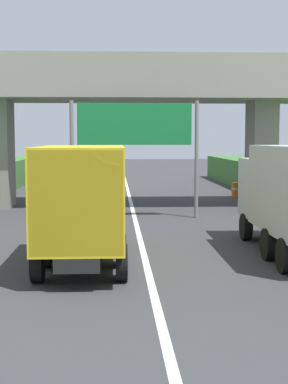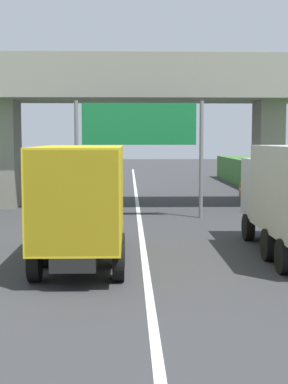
{
  "view_description": "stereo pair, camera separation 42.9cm",
  "coord_description": "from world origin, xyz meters",
  "px_view_note": "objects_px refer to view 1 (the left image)",
  "views": [
    {
      "loc": [
        -0.89,
        -1.69,
        3.65
      ],
      "look_at": [
        0.0,
        15.79,
        2.0
      ],
      "focal_mm": 53.04,
      "sensor_mm": 36.0,
      "label": 1
    },
    {
      "loc": [
        -0.47,
        -1.7,
        3.65
      ],
      "look_at": [
        0.0,
        15.79,
        2.0
      ],
      "focal_mm": 53.04,
      "sensor_mm": 36.0,
      "label": 2
    }
  ],
  "objects_px": {
    "overhead_highway_sign": "(135,132)",
    "construction_barrel_5": "(236,190)",
    "construction_barrel_3": "(286,211)",
    "car_red": "(65,175)",
    "truck_yellow": "(84,197)",
    "construction_barrel_4": "(256,199)"
  },
  "relations": [
    {
      "from": "car_red",
      "to": "overhead_highway_sign",
      "type": "bearing_deg",
      "value": -75.39
    },
    {
      "from": "overhead_highway_sign",
      "to": "truck_yellow",
      "type": "height_order",
      "value": "overhead_highway_sign"
    },
    {
      "from": "truck_yellow",
      "to": "construction_barrel_5",
      "type": "height_order",
      "value": "truck_yellow"
    },
    {
      "from": "construction_barrel_5",
      "to": "construction_barrel_3",
      "type": "bearing_deg",
      "value": -90.54
    },
    {
      "from": "car_red",
      "to": "construction_barrel_3",
      "type": "distance_m",
      "value": 22.96
    },
    {
      "from": "car_red",
      "to": "construction_barrel_4",
      "type": "distance_m",
      "value": 18.51
    },
    {
      "from": "overhead_highway_sign",
      "to": "construction_barrel_5",
      "type": "distance_m",
      "value": 11.91
    },
    {
      "from": "car_red",
      "to": "construction_barrel_5",
      "type": "distance_m",
      "value": 14.74
    },
    {
      "from": "construction_barrel_3",
      "to": "overhead_highway_sign",
      "type": "bearing_deg",
      "value": 167.07
    },
    {
      "from": "construction_barrel_3",
      "to": "car_red",
      "type": "bearing_deg",
      "value": 119.77
    },
    {
      "from": "truck_yellow",
      "to": "construction_barrel_4",
      "type": "relative_size",
      "value": 8.11
    },
    {
      "from": "car_red",
      "to": "construction_barrel_5",
      "type": "bearing_deg",
      "value": -38.69
    },
    {
      "from": "overhead_highway_sign",
      "to": "truck_yellow",
      "type": "xyz_separation_m",
      "value": [
        -1.81,
        -9.32,
        -2.03
      ]
    },
    {
      "from": "car_red",
      "to": "construction_barrel_3",
      "type": "xyz_separation_m",
      "value": [
        11.4,
        -19.93,
        -0.4
      ]
    },
    {
      "from": "truck_yellow",
      "to": "construction_barrel_3",
      "type": "bearing_deg",
      "value": 42.88
    },
    {
      "from": "overhead_highway_sign",
      "to": "construction_barrel_3",
      "type": "xyz_separation_m",
      "value": [
        6.6,
        -1.51,
        -3.51
      ]
    },
    {
      "from": "overhead_highway_sign",
      "to": "construction_barrel_4",
      "type": "distance_m",
      "value": 8.41
    },
    {
      "from": "overhead_highway_sign",
      "to": "construction_barrel_3",
      "type": "relative_size",
      "value": 6.53
    },
    {
      "from": "construction_barrel_4",
      "to": "overhead_highway_sign",
      "type": "bearing_deg",
      "value": -149.83
    },
    {
      "from": "overhead_highway_sign",
      "to": "construction_barrel_4",
      "type": "height_order",
      "value": "overhead_highway_sign"
    },
    {
      "from": "construction_barrel_3",
      "to": "construction_barrel_5",
      "type": "xyz_separation_m",
      "value": [
        0.1,
        10.72,
        0.0
      ]
    },
    {
      "from": "truck_yellow",
      "to": "overhead_highway_sign",
      "type": "bearing_deg",
      "value": 79.02
    }
  ]
}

